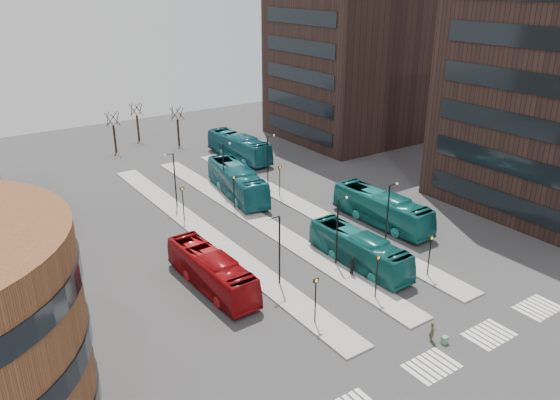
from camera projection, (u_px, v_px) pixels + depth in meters
ground at (494, 396)px, 32.89m from camera, size 160.00×160.00×0.00m
island_left at (206, 234)px, 53.68m from camera, size 2.50×45.00×0.15m
island_mid at (257, 220)px, 56.83m from camera, size 2.50×45.00×0.15m
island_right at (303, 207)px, 59.98m from camera, size 2.50×45.00×0.15m
suitcase at (445, 340)px, 37.53m from camera, size 0.45×0.36×0.55m
red_bus at (211, 270)px, 43.94m from camera, size 2.89×11.07×3.06m
teal_bus_a at (359, 249)px, 47.38m from camera, size 2.72×10.95×3.04m
teal_bus_b at (237, 181)px, 62.72m from camera, size 5.03×13.00×3.53m
teal_bus_c at (382, 209)px, 55.47m from camera, size 3.10×11.99×3.32m
teal_bus_d at (239, 147)px, 75.80m from camera, size 3.51×12.45×3.43m
traveller at (432, 332)px, 37.61m from camera, size 0.66×0.64×1.53m
commuter_a at (236, 280)px, 43.98m from camera, size 0.90×0.79×1.58m
commuter_b at (352, 267)px, 45.86m from camera, size 0.62×1.09×1.75m
commuter_c at (348, 251)px, 48.65m from camera, size 0.64×1.08×1.64m
crosswalk_stripes at (459, 351)px, 36.86m from camera, size 22.35×2.40×0.01m
tower_far at (353, 39)px, 82.23m from camera, size 20.12×20.00×30.00m
sign_poles at (294, 223)px, 50.40m from camera, size 12.45×22.12×3.65m
lamp_posts at (273, 193)px, 54.32m from camera, size 14.04×20.24×6.12m
bare_trees at (144, 128)px, 81.14m from camera, size 10.97×8.14×5.90m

